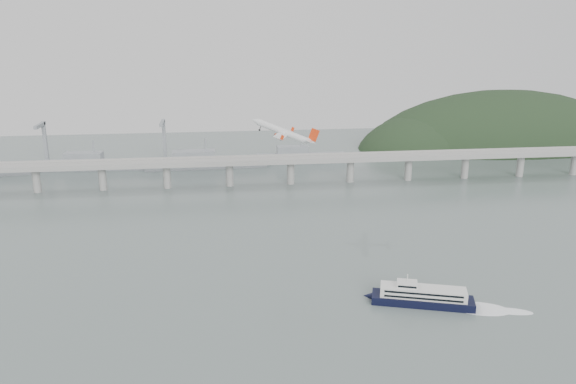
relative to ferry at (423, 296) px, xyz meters
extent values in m
plane|color=slate|center=(-54.63, 15.39, -3.94)|extent=(900.00, 900.00, 0.00)
cube|color=#969694|center=(-54.63, 215.39, 16.06)|extent=(800.00, 22.00, 2.20)
cube|color=#969694|center=(-54.63, 204.89, 18.06)|extent=(800.00, 0.60, 1.80)
cube|color=#969694|center=(-54.63, 225.89, 18.06)|extent=(800.00, 0.60, 1.80)
cylinder|color=#969694|center=(-234.63, 215.39, 5.56)|extent=(6.00, 6.00, 21.00)
cylinder|color=#969694|center=(-184.63, 215.39, 5.56)|extent=(6.00, 6.00, 21.00)
cylinder|color=#969694|center=(-134.63, 215.39, 5.56)|extent=(6.00, 6.00, 21.00)
cylinder|color=#969694|center=(-84.63, 215.39, 5.56)|extent=(6.00, 6.00, 21.00)
cylinder|color=#969694|center=(-34.63, 215.39, 5.56)|extent=(6.00, 6.00, 21.00)
cylinder|color=#969694|center=(15.37, 215.39, 5.56)|extent=(6.00, 6.00, 21.00)
cylinder|color=#969694|center=(65.37, 215.39, 5.56)|extent=(6.00, 6.00, 21.00)
cylinder|color=#969694|center=(115.37, 215.39, 5.56)|extent=(6.00, 6.00, 21.00)
cylinder|color=#969694|center=(165.37, 215.39, 5.56)|extent=(6.00, 6.00, 21.00)
cylinder|color=#969694|center=(215.37, 215.39, 5.56)|extent=(6.00, 6.00, 21.00)
ellipsoid|color=black|center=(215.37, 345.39, -21.94)|extent=(320.00, 150.00, 156.00)
ellipsoid|color=black|center=(120.37, 335.39, -15.94)|extent=(140.00, 110.00, 96.00)
ellipsoid|color=black|center=(305.37, 355.39, -28.94)|extent=(220.00, 140.00, 120.00)
cube|color=gray|center=(-204.63, 285.39, 0.06)|extent=(95.67, 20.15, 8.00)
cube|color=gray|center=(-214.13, 285.39, 8.06)|extent=(33.90, 15.02, 8.00)
cylinder|color=gray|center=(-204.63, 285.39, 16.06)|extent=(1.60, 1.60, 14.00)
cube|color=gray|center=(-104.63, 280.39, 0.06)|extent=(110.55, 21.43, 8.00)
cube|color=gray|center=(-115.63, 280.39, 8.06)|extent=(39.01, 16.73, 8.00)
cylinder|color=gray|center=(-104.63, 280.39, 16.06)|extent=(1.60, 1.60, 14.00)
cube|color=gray|center=(-14.63, 290.39, 0.06)|extent=(85.00, 13.60, 8.00)
cube|color=gray|center=(-23.13, 290.39, 8.06)|extent=(29.75, 11.90, 8.00)
cylinder|color=gray|center=(-14.63, 290.39, 16.06)|extent=(1.60, 1.60, 14.00)
cube|color=gray|center=(-254.63, 315.39, 16.06)|extent=(3.00, 3.00, 40.00)
cube|color=gray|center=(-254.63, 305.39, 34.06)|extent=(3.00, 28.00, 3.00)
cube|color=gray|center=(-144.63, 315.39, 16.06)|extent=(3.00, 3.00, 40.00)
cube|color=gray|center=(-144.63, 305.39, 34.06)|extent=(3.00, 28.00, 3.00)
cube|color=black|center=(0.00, 0.00, -2.07)|extent=(47.87, 24.64, 3.73)
cone|color=black|center=(-24.04, 7.54, -2.07)|extent=(5.57, 4.96, 3.73)
cube|color=silver|center=(0.00, 0.00, 2.13)|extent=(40.18, 20.63, 4.67)
cube|color=black|center=(-1.41, -4.50, 3.34)|extent=(33.88, 10.75, 0.93)
cube|color=black|center=(-1.41, -4.50, 1.10)|extent=(33.88, 10.75, 0.93)
cube|color=black|center=(1.41, 4.50, 3.34)|extent=(33.88, 10.75, 0.93)
cube|color=black|center=(1.41, 4.50, 1.10)|extent=(33.88, 10.75, 0.93)
cube|color=silver|center=(-7.12, 2.23, 5.68)|extent=(10.86, 9.02, 2.43)
cube|color=black|center=(-8.11, -0.93, 5.68)|extent=(8.05, 2.62, 0.93)
cylinder|color=silver|center=(-7.12, 2.23, 8.66)|extent=(0.58, 0.58, 3.73)
ellipsoid|color=white|center=(24.93, -7.81, -3.89)|extent=(29.66, 20.86, 0.19)
ellipsoid|color=white|center=(37.40, -11.72, -3.89)|extent=(21.24, 12.44, 0.19)
cylinder|color=silver|center=(-54.00, 103.12, 60.34)|extent=(30.12, 14.51, 14.40)
cone|color=silver|center=(-69.98, 108.14, 66.39)|extent=(6.61, 5.64, 5.35)
cone|color=silver|center=(-37.34, 97.91, 54.63)|extent=(7.38, 5.58, 5.73)
cube|color=silver|center=(-53.38, 102.86, 58.92)|extent=(15.82, 37.84, 4.12)
cube|color=silver|center=(-38.07, 98.18, 55.74)|extent=(7.07, 13.82, 2.13)
cube|color=red|center=(-35.83, 97.68, 58.81)|extent=(7.06, 2.16, 8.52)
cylinder|color=red|center=(-53.68, 109.28, 57.72)|extent=(5.83, 4.21, 4.04)
cylinder|color=black|center=(-55.78, 109.94, 58.51)|extent=(1.96, 2.75, 2.55)
cube|color=silver|center=(-53.30, 109.22, 58.76)|extent=(3.03, 1.12, 2.21)
cylinder|color=red|center=(-57.14, 97.55, 58.32)|extent=(5.83, 4.21, 4.04)
cylinder|color=black|center=(-59.24, 98.21, 59.12)|extent=(1.96, 2.75, 2.55)
cube|color=silver|center=(-56.76, 97.49, 59.37)|extent=(3.03, 1.12, 2.21)
cylinder|color=black|center=(-53.24, 105.74, 56.89)|extent=(1.38, 0.64, 2.67)
cylinder|color=black|center=(-53.66, 105.80, 55.74)|extent=(1.64, 0.84, 1.59)
cylinder|color=black|center=(-54.88, 100.19, 57.18)|extent=(1.38, 0.64, 2.67)
cylinder|color=black|center=(-55.29, 100.26, 56.03)|extent=(1.64, 0.84, 1.59)
cylinder|color=black|center=(-67.05, 107.05, 61.95)|extent=(1.38, 0.64, 2.67)
cylinder|color=black|center=(-67.46, 107.11, 60.80)|extent=(1.64, 0.84, 1.59)
cube|color=red|center=(-45.58, 120.29, 58.48)|extent=(2.57, 0.85, 3.12)
cube|color=red|center=(-56.28, 84.04, 60.35)|extent=(2.57, 0.85, 3.12)
camera|label=1|loc=(-91.16, -227.22, 120.48)|focal=35.00mm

